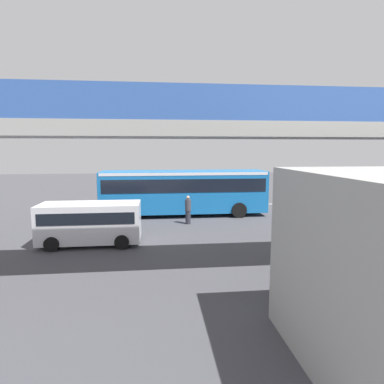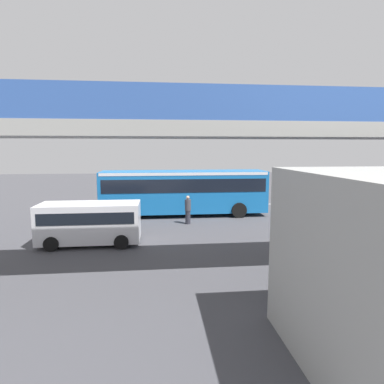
% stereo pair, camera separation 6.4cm
% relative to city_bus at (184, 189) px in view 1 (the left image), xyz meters
% --- Properties ---
extents(ground, '(80.00, 80.00, 0.00)m').
position_rel_city_bus_xyz_m(ground, '(-1.48, -1.08, -1.88)').
color(ground, '#424247').
extents(city_bus, '(11.54, 2.85, 3.15)m').
position_rel_city_bus_xyz_m(city_bus, '(0.00, 0.00, 0.00)').
color(city_bus, '#196BB7').
rests_on(city_bus, ground).
extents(parked_van, '(4.80, 2.17, 2.05)m').
position_rel_city_bus_xyz_m(parked_van, '(5.15, 6.58, -0.70)').
color(parked_van, silver).
rests_on(parked_van, ground).
extents(bicycle_red, '(1.77, 0.44, 0.96)m').
position_rel_city_bus_xyz_m(bicycle_red, '(6.99, 2.85, -1.51)').
color(bicycle_red, black).
rests_on(bicycle_red, ground).
extents(bicycle_orange, '(1.77, 0.44, 0.96)m').
position_rel_city_bus_xyz_m(bicycle_orange, '(6.62, 4.50, -1.51)').
color(bicycle_orange, black).
rests_on(bicycle_orange, ground).
extents(bicycle_black, '(1.77, 0.44, 0.96)m').
position_rel_city_bus_xyz_m(bicycle_black, '(4.51, 4.72, -1.51)').
color(bicycle_black, black).
rests_on(bicycle_black, ground).
extents(pedestrian, '(0.38, 0.38, 1.79)m').
position_rel_city_bus_xyz_m(pedestrian, '(-0.02, 2.76, -1.00)').
color(pedestrian, '#2D2D38').
rests_on(pedestrian, ground).
extents(traffic_sign, '(0.08, 0.60, 2.80)m').
position_rel_city_bus_xyz_m(traffic_sign, '(-5.36, -5.56, 0.01)').
color(traffic_sign, slate).
rests_on(traffic_sign, ground).
extents(lane_dash_leftmost, '(2.00, 0.20, 0.01)m').
position_rel_city_bus_xyz_m(lane_dash_leftmost, '(-7.48, -3.84, -1.88)').
color(lane_dash_leftmost, silver).
rests_on(lane_dash_leftmost, ground).
extents(lane_dash_left, '(2.00, 0.20, 0.01)m').
position_rel_city_bus_xyz_m(lane_dash_left, '(-3.48, -3.84, -1.88)').
color(lane_dash_left, silver).
rests_on(lane_dash_left, ground).
extents(lane_dash_centre, '(2.00, 0.20, 0.01)m').
position_rel_city_bus_xyz_m(lane_dash_centre, '(0.52, -3.84, -1.88)').
color(lane_dash_centre, silver).
rests_on(lane_dash_centre, ground).
extents(lane_dash_right, '(2.00, 0.20, 0.01)m').
position_rel_city_bus_xyz_m(lane_dash_right, '(4.52, -3.84, -1.88)').
color(lane_dash_right, silver).
rests_on(lane_dash_right, ground).
extents(pedestrian_overpass, '(27.08, 2.60, 6.66)m').
position_rel_city_bus_xyz_m(pedestrian_overpass, '(-1.48, 11.11, 3.03)').
color(pedestrian_overpass, '#9E9E99').
rests_on(pedestrian_overpass, ground).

